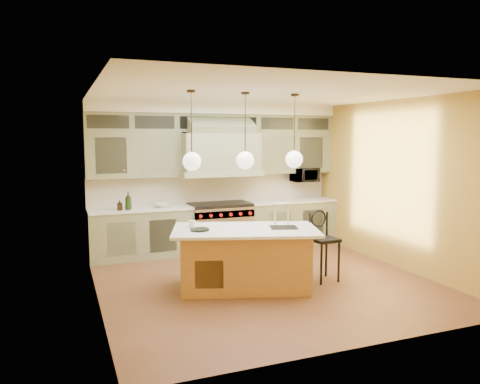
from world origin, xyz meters
name	(u,v)px	position (x,y,z in m)	size (l,w,h in m)	color
floor	(264,281)	(0.00, 0.00, 0.00)	(5.00, 5.00, 0.00)	brown
ceiling	(265,94)	(0.00, 0.00, 2.90)	(5.00, 5.00, 0.00)	white
wall_back	(214,177)	(0.00, 2.50, 1.45)	(5.00, 5.00, 0.00)	#B08930
wall_front	(363,215)	(0.00, -2.50, 1.45)	(5.00, 5.00, 0.00)	#B08930
wall_left	(95,198)	(-2.50, 0.00, 1.45)	(5.00, 5.00, 0.00)	#B08930
wall_right	(396,184)	(2.50, 0.00, 1.45)	(5.00, 5.00, 0.00)	#B08930
back_cabinetry	(218,179)	(0.00, 2.23, 1.43)	(5.00, 0.77, 2.90)	gray
range	(220,227)	(0.00, 2.14, 0.49)	(1.20, 0.74, 0.96)	silver
kitchen_island	(245,257)	(-0.40, -0.21, 0.47)	(2.36, 1.73, 1.35)	#A6753A
counter_stool	(323,241)	(0.90, -0.27, 0.63)	(0.42, 0.42, 1.11)	black
microwave	(305,175)	(1.95, 2.25, 1.45)	(0.54, 0.37, 0.30)	black
oil_bottle_a	(128,201)	(-1.78, 2.07, 1.10)	(0.13, 0.13, 0.33)	black
oil_bottle_b	(120,205)	(-1.94, 2.05, 1.04)	(0.09, 0.09, 0.19)	black
fruit_bowl	(162,205)	(-1.14, 2.15, 0.98)	(0.31, 0.31, 0.08)	silver
cup	(192,224)	(-1.13, 0.11, 0.97)	(0.11, 0.11, 0.11)	white
pendant_left	(192,159)	(-1.20, -0.20, 1.95)	(0.26, 0.26, 1.11)	#2D2319
pendant_center	(245,158)	(-0.40, -0.20, 1.95)	(0.26, 0.26, 1.11)	#2D2319
pendant_right	(294,157)	(0.40, -0.20, 1.95)	(0.26, 0.26, 1.11)	#2D2319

